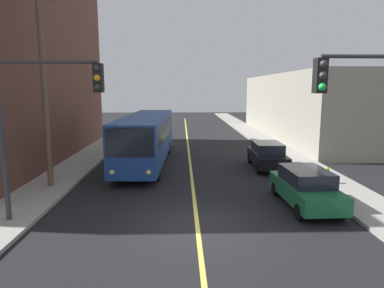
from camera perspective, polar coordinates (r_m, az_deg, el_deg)
The scene contains 12 objects.
ground_plane at distance 12.58m, azimuth 0.92°, elevation -13.78°, with size 120.00×120.00×0.00m, color black.
sidewalk_left at distance 23.09m, azimuth -18.61°, elevation -3.34°, with size 2.50×90.00×0.15m, color gray.
sidewalk_right at distance 23.44m, azimuth 17.75°, elevation -3.11°, with size 2.50×90.00×0.15m, color gray.
lane_stripe_center at distance 27.02m, azimuth -0.57°, elevation -1.21°, with size 0.16×60.00×0.01m, color #D8CC4C.
building_right_warehouse at distance 37.58m, azimuth 21.96°, elevation 5.94°, with size 12.00×25.38×6.35m.
city_bus at distance 22.46m, azimuth -7.64°, elevation 1.24°, with size 2.97×12.22×3.20m.
parked_car_green at distance 15.13m, azimuth 18.59°, elevation -6.88°, with size 1.94×4.46×1.62m.
parked_car_black at distance 21.70m, azimuth 12.56°, elevation -1.79°, with size 1.93×4.45×1.62m.
utility_pole_near at distance 17.89m, azimuth -23.80°, elevation 11.49°, with size 2.40×0.28×10.40m.
traffic_signal_left_corner at distance 13.05m, azimuth -23.75°, elevation 5.76°, with size 3.75×0.48×6.00m.
traffic_signal_right_corner at distance 11.49m, azimuth 29.62°, elevation 4.96°, with size 3.75×0.48×6.00m.
fire_hydrant at distance 18.69m, azimuth 21.70°, elevation -4.83°, with size 0.44×0.26×0.84m.
Camera 1 is at (-0.55, -11.56, 4.93)m, focal length 31.66 mm.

